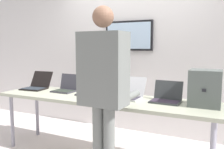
{
  "coord_description": "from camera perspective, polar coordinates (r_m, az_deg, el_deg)",
  "views": [
    {
      "loc": [
        1.39,
        -2.61,
        1.43
      ],
      "look_at": [
        0.06,
        0.18,
        1.06
      ],
      "focal_mm": 38.36,
      "sensor_mm": 36.0,
      "label": 1
    }
  ],
  "objects": [
    {
      "name": "equipment_box",
      "position": [
        2.75,
        21.32,
        -3.01
      ],
      "size": [
        0.33,
        0.31,
        0.39
      ],
      "color": "#555C59",
      "rests_on": "workbench"
    },
    {
      "name": "laptop_station_0",
      "position": [
        3.79,
        -17.48,
        -2.4
      ],
      "size": [
        0.37,
        0.42,
        0.25
      ],
      "color": "black",
      "rests_on": "workbench"
    },
    {
      "name": "paper_sheet",
      "position": [
        2.88,
        -4.06,
        -6.08
      ],
      "size": [
        0.23,
        0.31,
        0.0
      ],
      "color": "white",
      "rests_on": "workbench"
    },
    {
      "name": "workbench",
      "position": [
        3.04,
        -2.4,
        -6.46
      ],
      "size": [
        2.83,
        0.7,
        0.79
      ],
      "color": "#AAAD95",
      "rests_on": "ground"
    },
    {
      "name": "laptop_station_4",
      "position": [
        2.85,
        12.82,
        -5.29
      ],
      "size": [
        0.34,
        0.3,
        0.23
      ],
      "color": "#35383A",
      "rests_on": "workbench"
    },
    {
      "name": "laptop_station_3",
      "position": [
        3.01,
        3.79,
        -4.43
      ],
      "size": [
        0.38,
        0.41,
        0.24
      ],
      "color": "#AFAEB2",
      "rests_on": "workbench"
    },
    {
      "name": "laptop_station_2",
      "position": [
        3.22,
        -4.58,
        -3.71
      ],
      "size": [
        0.39,
        0.34,
        0.24
      ],
      "color": "#3B393E",
      "rests_on": "workbench"
    },
    {
      "name": "back_wall",
      "position": [
        3.99,
        5.15,
        4.68
      ],
      "size": [
        8.0,
        0.11,
        2.56
      ],
      "color": "silver",
      "rests_on": "ground"
    },
    {
      "name": "person",
      "position": [
        2.27,
        -1.98,
        -1.72
      ],
      "size": [
        0.45,
        0.6,
        1.8
      ],
      "color": "slate",
      "rests_on": "ground"
    },
    {
      "name": "laptop_station_1",
      "position": [
        3.47,
        -10.93,
        -3.06
      ],
      "size": [
        0.31,
        0.3,
        0.24
      ],
      "color": "#3A3841",
      "rests_on": "workbench"
    }
  ]
}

